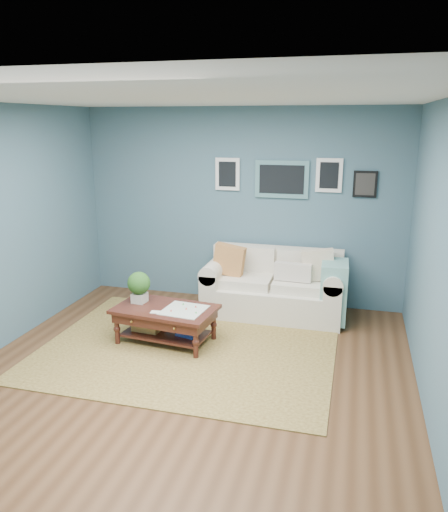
% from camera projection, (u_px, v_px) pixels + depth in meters
% --- Properties ---
extents(room_shell, '(5.00, 5.02, 2.70)m').
position_uv_depth(room_shell, '(183.00, 248.00, 4.66)').
color(room_shell, brown).
rests_on(room_shell, ground).
extents(area_rug, '(3.26, 2.61, 0.01)m').
position_uv_depth(area_rug, '(189.00, 347.00, 5.70)').
color(area_rug, brown).
rests_on(area_rug, ground).
extents(loveseat, '(1.86, 0.84, 0.95)m').
position_uv_depth(loveseat, '(280.00, 287.00, 6.59)').
color(loveseat, beige).
rests_on(loveseat, ground).
extents(coffee_table, '(1.21, 0.78, 0.80)m').
position_uv_depth(coffee_table, '(161.00, 313.00, 5.78)').
color(coffee_table, black).
rests_on(coffee_table, ground).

